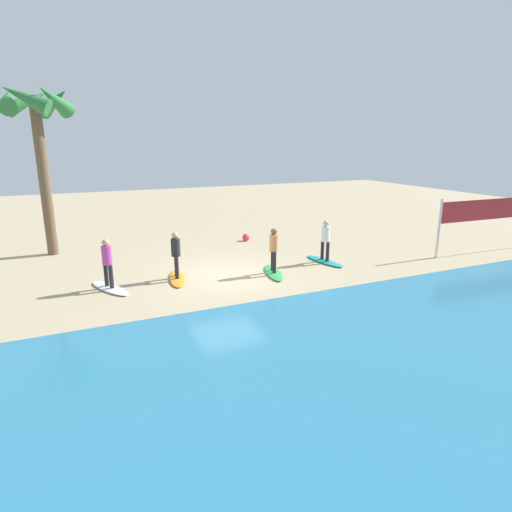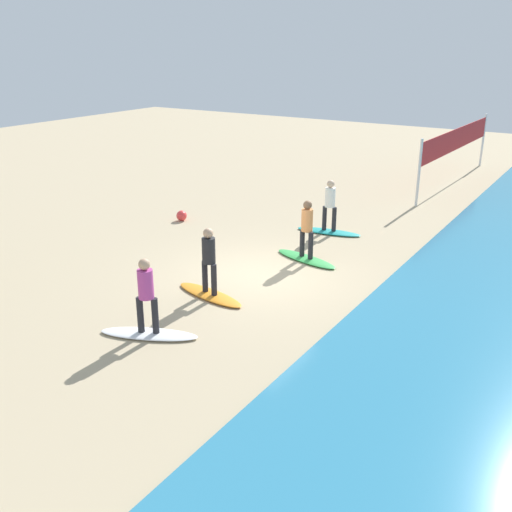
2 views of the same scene
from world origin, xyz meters
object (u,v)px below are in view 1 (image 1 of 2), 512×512
(surfboard_orange, at_px, (177,278))
(surfboard_teal, at_px, (324,261))
(surfer_teal, at_px, (326,237))
(surfer_green, at_px, (274,247))
(surfer_orange, at_px, (176,251))
(surfer_white, at_px, (107,260))
(surfboard_green, at_px, (273,272))
(palm_tree, at_px, (36,118))
(beach_ball, at_px, (246,237))
(surfboard_white, at_px, (110,288))

(surfboard_orange, bearing_deg, surfboard_teal, 98.85)
(surfer_teal, distance_m, surfer_green, 2.67)
(surfboard_teal, relative_size, surfer_teal, 1.28)
(surfer_orange, relative_size, surfer_white, 1.00)
(surfer_green, bearing_deg, surfboard_green, 153.43)
(surfer_green, relative_size, palm_tree, 0.23)
(surfboard_teal, height_order, surfer_orange, surfer_orange)
(surfboard_teal, height_order, beach_ball, beach_ball)
(surfer_green, relative_size, surfer_orange, 1.00)
(surfer_green, relative_size, surfboard_orange, 0.78)
(surfer_orange, bearing_deg, beach_ball, -135.11)
(surfboard_teal, distance_m, surfboard_green, 2.67)
(surfboard_green, xyz_separation_m, surfer_orange, (3.45, -0.81, 0.99))
(surfboard_green, height_order, surfer_white, surfer_white)
(palm_tree, bearing_deg, surfer_teal, 149.48)
(surfer_orange, height_order, surfboard_white, surfer_orange)
(surfer_green, height_order, surfboard_orange, surfer_green)
(beach_ball, bearing_deg, surfer_teal, 106.48)
(surfboard_green, distance_m, surfboard_orange, 3.55)
(surfboard_green, relative_size, surfboard_orange, 1.00)
(surfer_green, xyz_separation_m, surfer_white, (5.78, -0.68, 0.00))
(surfboard_teal, relative_size, surfboard_orange, 1.00)
(surfboard_teal, height_order, surfer_white, surfer_white)
(surfer_teal, bearing_deg, surfboard_green, 11.84)
(surfboard_teal, xyz_separation_m, surfboard_green, (2.61, 0.55, 0.00))
(surfer_green, bearing_deg, beach_ball, -102.20)
(surfer_white, bearing_deg, palm_tree, -73.37)
(palm_tree, bearing_deg, surfboard_white, 106.63)
(surfboard_orange, xyz_separation_m, surfer_orange, (0.00, 0.00, 0.99))
(surfboard_teal, xyz_separation_m, palm_tree, (10.13, -5.97, 5.65))
(surfboard_teal, bearing_deg, surfer_green, -86.09)
(surfer_orange, bearing_deg, surfboard_teal, 177.56)
(surfboard_green, relative_size, beach_ball, 5.88)
(surfboard_orange, bearing_deg, surfer_green, 88.17)
(surfboard_teal, distance_m, surfer_orange, 6.15)
(surfer_teal, bearing_deg, surfboard_teal, 90.00)
(surfer_green, bearing_deg, surfboard_white, -6.67)
(surfboard_teal, bearing_deg, surfboard_green, -86.09)
(surfboard_orange, distance_m, surfboard_white, 2.33)
(surfboard_teal, xyz_separation_m, surfer_white, (8.39, -0.13, 0.99))
(surfer_teal, xyz_separation_m, surfboard_orange, (6.06, -0.26, -0.99))
(surfer_white, bearing_deg, surfboard_orange, -176.80)
(surfboard_white, bearing_deg, surfer_orange, 69.68)
(surfer_green, height_order, surfer_white, same)
(surfboard_orange, bearing_deg, beach_ball, 146.19)
(surfboard_white, relative_size, palm_tree, 0.30)
(surfboard_orange, bearing_deg, surfer_teal, 98.85)
(surfboard_white, distance_m, surfer_white, 0.99)
(surfboard_green, bearing_deg, surfboard_teal, 116.77)
(surfer_white, relative_size, palm_tree, 0.23)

